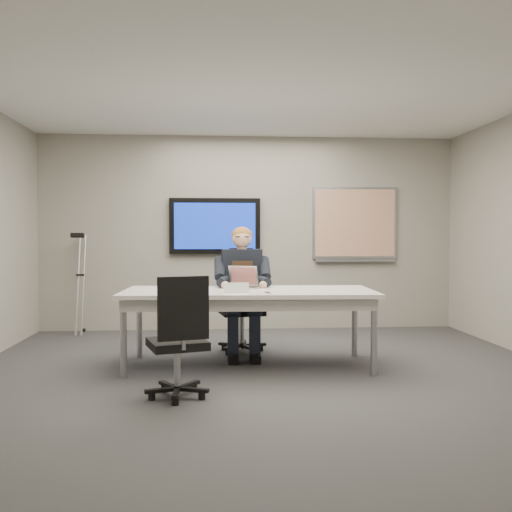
{
  "coord_description": "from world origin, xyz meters",
  "views": [
    {
      "loc": [
        -0.53,
        -5.27,
        1.35
      ],
      "look_at": [
        -0.08,
        0.71,
        1.15
      ],
      "focal_mm": 40.0,
      "sensor_mm": 36.0,
      "label": 1
    }
  ],
  "objects": [
    {
      "name": "floor",
      "position": [
        0.0,
        0.0,
        0.0
      ],
      "size": [
        6.0,
        6.0,
        0.02
      ],
      "primitive_type": "cube",
      "color": "#333336",
      "rests_on": "ground"
    },
    {
      "name": "ceiling",
      "position": [
        0.0,
        0.0,
        2.8
      ],
      "size": [
        6.0,
        6.0,
        0.02
      ],
      "primitive_type": "cube",
      "color": "white",
      "rests_on": "wall_back"
    },
    {
      "name": "wall_back",
      "position": [
        0.0,
        3.0,
        1.4
      ],
      "size": [
        6.0,
        0.02,
        2.8
      ],
      "primitive_type": "cube",
      "color": "gray",
      "rests_on": "ground"
    },
    {
      "name": "wall_front",
      "position": [
        0.0,
        -3.0,
        1.4
      ],
      "size": [
        6.0,
        0.02,
        2.8
      ],
      "primitive_type": "cube",
      "color": "gray",
      "rests_on": "ground"
    },
    {
      "name": "conference_table",
      "position": [
        -0.16,
        0.61,
        0.71
      ],
      "size": [
        2.62,
        1.18,
        0.8
      ],
      "rotation": [
        0.0,
        0.0,
        -0.04
      ],
      "color": "white",
      "rests_on": "ground"
    },
    {
      "name": "tv_display",
      "position": [
        -0.5,
        2.95,
        1.5
      ],
      "size": [
        1.3,
        0.09,
        0.8
      ],
      "color": "black",
      "rests_on": "wall_back"
    },
    {
      "name": "whiteboard",
      "position": [
        1.55,
        2.97,
        1.53
      ],
      "size": [
        1.25,
        0.08,
        1.1
      ],
      "color": "#989AA1",
      "rests_on": "wall_back"
    },
    {
      "name": "office_chair_far",
      "position": [
        -0.21,
        1.39,
        0.34
      ],
      "size": [
        0.6,
        0.6,
        1.09
      ],
      "rotation": [
        0.0,
        0.0,
        0.16
      ],
      "color": "black",
      "rests_on": "ground"
    },
    {
      "name": "office_chair_near",
      "position": [
        -0.82,
        -0.54,
        0.32
      ],
      "size": [
        0.61,
        0.61,
        1.03
      ],
      "rotation": [
        0.0,
        0.0,
        3.44
      ],
      "color": "black",
      "rests_on": "ground"
    },
    {
      "name": "seated_person",
      "position": [
        -0.2,
        1.12,
        0.59
      ],
      "size": [
        0.46,
        0.79,
        1.46
      ],
      "rotation": [
        0.0,
        0.0,
        0.05
      ],
      "color": "#1D2231",
      "rests_on": "office_chair_far"
    },
    {
      "name": "crutch",
      "position": [
        -2.36,
        2.76,
        0.72
      ],
      "size": [
        0.27,
        0.75,
        1.49
      ],
      "primitive_type": null,
      "rotation": [
        -0.24,
        0.0,
        -0.1
      ],
      "color": "#B0B3B9",
      "rests_on": "ground"
    },
    {
      "name": "laptop",
      "position": [
        -0.2,
        0.86,
        0.85
      ],
      "size": [
        0.4,
        0.43,
        0.23
      ],
      "rotation": [
        0.0,
        0.0,
        -0.44
      ],
      "color": "#BBBBBE",
      "rests_on": "conference_table"
    },
    {
      "name": "name_tent",
      "position": [
        -0.3,
        0.35,
        0.85
      ],
      "size": [
        0.25,
        0.09,
        0.1
      ],
      "primitive_type": null,
      "rotation": [
        0.0,
        0.0,
        0.1
      ],
      "color": "silver",
      "rests_on": "conference_table"
    },
    {
      "name": "pen",
      "position": [
        0.0,
        0.29,
        0.8
      ],
      "size": [
        0.05,
        0.13,
        0.01
      ],
      "primitive_type": "cylinder",
      "rotation": [
        0.0,
        1.57,
        1.91
      ],
      "color": "black",
      "rests_on": "conference_table"
    }
  ]
}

